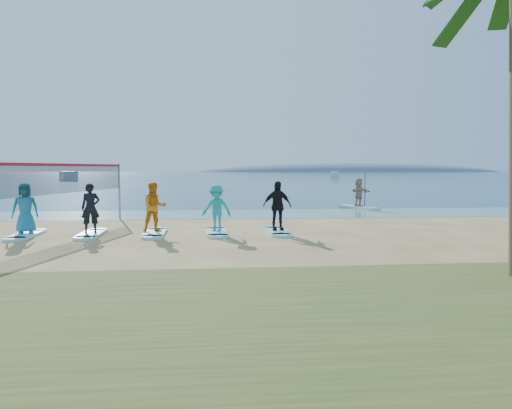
{
  "coord_description": "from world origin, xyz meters",
  "views": [
    {
      "loc": [
        -0.51,
        -14.37,
        2.31
      ],
      "look_at": [
        1.2,
        2.0,
        1.1
      ],
      "focal_mm": 35.0,
      "sensor_mm": 36.0,
      "label": 1
    }
  ],
  "objects": [
    {
      "name": "student_3",
      "position": [
        -0.07,
        3.15,
        0.9
      ],
      "size": [
        1.19,
        0.91,
        1.63
      ],
      "primitive_type": "imported",
      "rotation": [
        0.0,
        0.0,
        -0.33
      ],
      "color": "teal",
      "rests_on": "surfboard_3"
    },
    {
      "name": "ground",
      "position": [
        0.0,
        0.0,
        0.0
      ],
      "size": [
        600.0,
        600.0,
        0.0
      ],
      "primitive_type": "plane",
      "color": "tan",
      "rests_on": "ground"
    },
    {
      "name": "student_4",
      "position": [
        2.08,
        3.15,
        0.97
      ],
      "size": [
        1.07,
        0.54,
        1.75
      ],
      "primitive_type": "imported",
      "rotation": [
        0.0,
        0.0,
        0.11
      ],
      "color": "black",
      "rests_on": "surfboard_4"
    },
    {
      "name": "ocean",
      "position": [
        0.0,
        160.0,
        0.01
      ],
      "size": [
        600.0,
        600.0,
        0.0
      ],
      "primitive_type": "plane",
      "color": "navy",
      "rests_on": "ground"
    },
    {
      "name": "boat_offshore_a",
      "position": [
        -24.73,
        78.29,
        0.0
      ],
      "size": [
        4.77,
        7.28,
        1.72
      ],
      "primitive_type": "cube",
      "rotation": [
        0.0,
        0.0,
        0.39
      ],
      "color": "silver",
      "rests_on": "ground"
    },
    {
      "name": "student_1",
      "position": [
        -4.38,
        3.15,
        0.94
      ],
      "size": [
        0.69,
        0.53,
        1.69
      ],
      "primitive_type": "imported",
      "rotation": [
        0.0,
        0.0,
        0.22
      ],
      "color": "black",
      "rests_on": "surfboard_1"
    },
    {
      "name": "surfboard_0",
      "position": [
        -6.53,
        3.15,
        0.04
      ],
      "size": [
        0.7,
        2.2,
        0.09
      ],
      "primitive_type": "cube",
      "color": "#A4F5FF",
      "rests_on": "ground"
    },
    {
      "name": "student_0",
      "position": [
        -6.53,
        3.15,
        0.95
      ],
      "size": [
        0.92,
        0.68,
        1.72
      ],
      "primitive_type": "imported",
      "rotation": [
        0.0,
        0.0,
        0.18
      ],
      "color": "teal",
      "rests_on": "surfboard_0"
    },
    {
      "name": "volleyball_net",
      "position": [
        -5.46,
        4.4,
        1.9
      ],
      "size": [
        2.36,
        8.8,
        2.5
      ],
      "rotation": [
        0.0,
        0.0,
        -0.25
      ],
      "color": "gray",
      "rests_on": "ground"
    },
    {
      "name": "island_ridge",
      "position": [
        95.0,
        300.0,
        0.0
      ],
      "size": [
        220.0,
        56.0,
        18.0
      ],
      "primitive_type": "ellipsoid",
      "color": "slate",
      "rests_on": "ground"
    },
    {
      "name": "paddleboarder",
      "position": [
        8.29,
        13.26,
        0.93
      ],
      "size": [
        0.99,
        1.57,
        1.62
      ],
      "primitive_type": "imported",
      "rotation": [
        0.0,
        0.0,
        1.94
      ],
      "color": "tan",
      "rests_on": "paddleboard"
    },
    {
      "name": "surfboard_4",
      "position": [
        2.08,
        3.15,
        0.04
      ],
      "size": [
        0.7,
        2.2,
        0.09
      ],
      "primitive_type": "cube",
      "color": "#A4F5FF",
      "rests_on": "ground"
    },
    {
      "name": "surfboard_2",
      "position": [
        -2.23,
        3.15,
        0.04
      ],
      "size": [
        0.7,
        2.2,
        0.09
      ],
      "primitive_type": "cube",
      "color": "#A4F5FF",
      "rests_on": "ground"
    },
    {
      "name": "boat_offshore_b",
      "position": [
        32.27,
        108.06,
        0.0
      ],
      "size": [
        3.37,
        5.62,
        1.54
      ],
      "primitive_type": "cube",
      "rotation": [
        0.0,
        0.0,
        -0.29
      ],
      "color": "silver",
      "rests_on": "ground"
    },
    {
      "name": "surfboard_1",
      "position": [
        -4.38,
        3.15,
        0.04
      ],
      "size": [
        0.7,
        2.2,
        0.09
      ],
      "primitive_type": "cube",
      "color": "#A4F5FF",
      "rests_on": "ground"
    },
    {
      "name": "surfboard_3",
      "position": [
        -0.07,
        3.15,
        0.04
      ],
      "size": [
        0.7,
        2.2,
        0.09
      ],
      "primitive_type": "cube",
      "color": "#A4F5FF",
      "rests_on": "ground"
    },
    {
      "name": "paddleboard",
      "position": [
        8.29,
        13.26,
        0.06
      ],
      "size": [
        1.71,
        3.05,
        0.12
      ],
      "primitive_type": "cube",
      "rotation": [
        0.0,
        0.0,
        0.36
      ],
      "color": "silver",
      "rests_on": "ground"
    },
    {
      "name": "student_2",
      "position": [
        -2.23,
        3.15,
        0.95
      ],
      "size": [
        0.99,
        0.87,
        1.73
      ],
      "primitive_type": "imported",
      "rotation": [
        0.0,
        0.0,
        0.29
      ],
      "color": "orange",
      "rests_on": "surfboard_2"
    },
    {
      "name": "shallow_water",
      "position": [
        0.0,
        10.5,
        0.01
      ],
      "size": [
        600.0,
        600.0,
        0.0
      ],
      "primitive_type": "plane",
      "color": "teal",
      "rests_on": "ground"
    }
  ]
}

